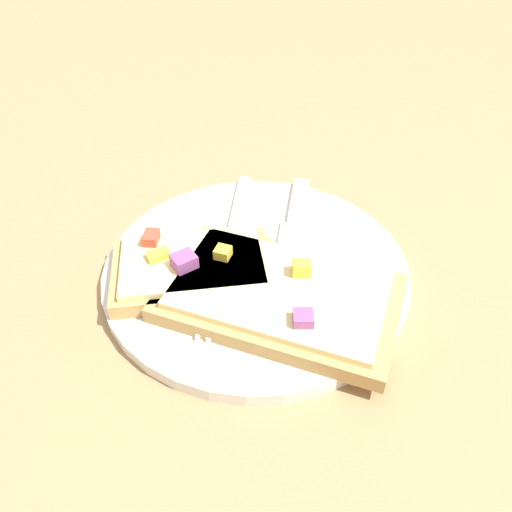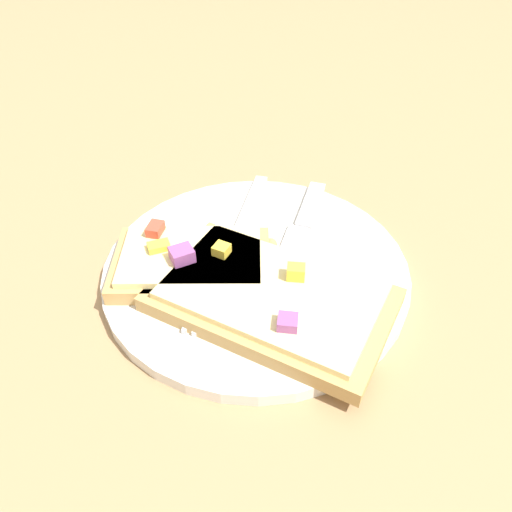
{
  "view_description": "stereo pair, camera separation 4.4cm",
  "coord_description": "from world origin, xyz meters",
  "px_view_note": "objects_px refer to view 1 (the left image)",
  "views": [
    {
      "loc": [
        0.14,
        -0.3,
        0.31
      ],
      "look_at": [
        0.0,
        0.0,
        0.02
      ],
      "focal_mm": 35.0,
      "sensor_mm": 36.0,
      "label": 1
    },
    {
      "loc": [
        0.18,
        -0.28,
        0.31
      ],
      "look_at": [
        0.0,
        0.0,
        0.02
      ],
      "focal_mm": 35.0,
      "sensor_mm": 36.0,
      "label": 2
    }
  ],
  "objects_px": {
    "knife": "(290,228)",
    "pizza_slice_corner": "(192,267)",
    "plate": "(256,269)",
    "fork": "(229,254)",
    "pizza_slice_main": "(280,296)"
  },
  "relations": [
    {
      "from": "plate",
      "to": "fork",
      "type": "bearing_deg",
      "value": -179.56
    },
    {
      "from": "knife",
      "to": "pizza_slice_corner",
      "type": "relative_size",
      "value": 1.24
    },
    {
      "from": "plate",
      "to": "pizza_slice_corner",
      "type": "distance_m",
      "value": 0.06
    },
    {
      "from": "pizza_slice_main",
      "to": "pizza_slice_corner",
      "type": "xyz_separation_m",
      "value": [
        -0.08,
        -0.0,
        0.0
      ]
    },
    {
      "from": "pizza_slice_main",
      "to": "fork",
      "type": "bearing_deg",
      "value": 146.6
    },
    {
      "from": "plate",
      "to": "pizza_slice_main",
      "type": "xyz_separation_m",
      "value": [
        0.04,
        -0.04,
        0.02
      ]
    },
    {
      "from": "plate",
      "to": "pizza_slice_corner",
      "type": "xyz_separation_m",
      "value": [
        -0.04,
        -0.04,
        0.02
      ]
    },
    {
      "from": "fork",
      "to": "pizza_slice_main",
      "type": "height_order",
      "value": "pizza_slice_main"
    },
    {
      "from": "plate",
      "to": "pizza_slice_corner",
      "type": "bearing_deg",
      "value": -139.84
    },
    {
      "from": "pizza_slice_main",
      "to": "plate",
      "type": "bearing_deg",
      "value": 132.21
    },
    {
      "from": "fork",
      "to": "pizza_slice_main",
      "type": "distance_m",
      "value": 0.07
    },
    {
      "from": "plate",
      "to": "pizza_slice_main",
      "type": "relative_size",
      "value": 1.37
    },
    {
      "from": "knife",
      "to": "pizza_slice_corner",
      "type": "xyz_separation_m",
      "value": [
        -0.05,
        -0.1,
        0.01
      ]
    },
    {
      "from": "pizza_slice_main",
      "to": "pizza_slice_corner",
      "type": "bearing_deg",
      "value": 176.13
    },
    {
      "from": "plate",
      "to": "knife",
      "type": "relative_size",
      "value": 1.37
    }
  ]
}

